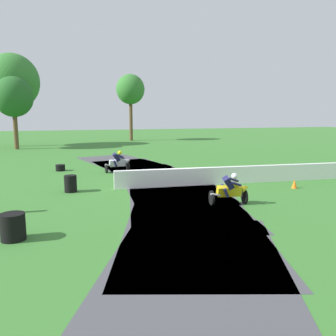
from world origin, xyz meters
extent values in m
plane|color=#38752D|center=(0.00, 0.00, 0.00)|extent=(120.00, 120.00, 0.00)
cube|color=#47474C|center=(-2.05, -9.45, 0.00)|extent=(7.19, 9.46, 0.01)
cube|color=#47474C|center=(-1.03, -6.38, 0.00)|extent=(6.45, 9.30, 0.01)
cube|color=#47474C|center=(-0.35, -3.22, 0.00)|extent=(5.64, 9.02, 0.01)
cube|color=#47474C|center=(-0.03, 0.00, 0.00)|extent=(4.75, 8.63, 0.01)
cube|color=#47474C|center=(-0.07, 3.23, 0.00)|extent=(4.94, 8.72, 0.01)
cube|color=#47474C|center=(-0.46, 6.44, 0.00)|extent=(5.81, 9.09, 0.01)
cube|color=#47474C|center=(-1.21, 9.59, 0.00)|extent=(6.61, 9.34, 0.01)
cube|color=white|center=(5.39, -0.24, 0.45)|extent=(16.42, 1.02, 0.90)
cylinder|color=black|center=(2.05, -4.06, 0.29)|extent=(0.17, 0.75, 0.75)
cylinder|color=black|center=(0.66, -3.91, 0.29)|extent=(0.17, 0.75, 0.75)
cube|color=yellow|center=(1.35, -4.07, 0.58)|extent=(1.04, 0.49, 0.46)
ellipsoid|color=yellow|center=(1.52, -4.16, 0.82)|extent=(0.47, 0.38, 0.31)
cone|color=yellow|center=(2.02, -4.18, 0.69)|extent=(0.43, 0.44, 0.48)
cylinder|color=#B2B2B7|center=(0.74, -4.10, 0.46)|extent=(0.42, 0.14, 0.18)
cube|color=#1E1E4C|center=(1.25, -4.17, 0.94)|extent=(0.53, 0.43, 0.63)
sphere|color=white|center=(1.46, -4.27, 1.21)|extent=(0.26, 0.26, 0.26)
cylinder|color=#1E1E4C|center=(1.55, -4.04, 1.02)|extent=(0.43, 0.11, 0.24)
cylinder|color=#1E1E4C|center=(1.51, -4.38, 0.92)|extent=(0.43, 0.11, 0.24)
cylinder|color=#1E1E4C|center=(1.18, -3.89, 0.65)|extent=(0.29, 0.21, 0.42)
cylinder|color=#1E1E4C|center=(1.15, -4.23, 0.54)|extent=(0.29, 0.21, 0.42)
cylinder|color=black|center=(-1.34, 5.06, 0.30)|extent=(0.16, 0.70, 0.69)
cylinder|color=black|center=(-2.73, 4.91, 0.30)|extent=(0.16, 0.70, 0.69)
cube|color=silver|center=(-2.03, 4.93, 0.59)|extent=(1.03, 0.45, 0.44)
ellipsoid|color=silver|center=(-1.84, 4.91, 0.85)|extent=(0.47, 0.36, 0.28)
cone|color=silver|center=(-1.35, 4.98, 0.71)|extent=(0.42, 0.39, 0.45)
cylinder|color=#B2B2B7|center=(-2.61, 4.76, 0.49)|extent=(0.42, 0.16, 0.17)
cube|color=#1E1E4C|center=(-2.10, 4.86, 0.97)|extent=(0.52, 0.40, 0.61)
sphere|color=yellow|center=(-1.87, 4.83, 1.25)|extent=(0.26, 0.26, 0.26)
cylinder|color=#1E1E4C|center=(-1.84, 5.06, 1.02)|extent=(0.43, 0.17, 0.24)
cylinder|color=#1E1E4C|center=(-1.80, 4.71, 0.96)|extent=(0.43, 0.17, 0.24)
cylinder|color=#1E1E4C|center=(-2.22, 5.08, 0.64)|extent=(0.27, 0.19, 0.42)
cylinder|color=#1E1E4C|center=(-2.19, 4.73, 0.58)|extent=(0.27, 0.19, 0.42)
cylinder|color=black|center=(-6.50, -5.99, 0.10)|extent=(0.72, 0.72, 0.20)
cylinder|color=black|center=(-6.50, -5.99, 0.30)|extent=(0.72, 0.72, 0.20)
cylinder|color=black|center=(-6.50, -5.99, 0.50)|extent=(0.72, 0.72, 0.20)
cylinder|color=black|center=(-6.50, -5.99, 0.70)|extent=(0.72, 0.72, 0.20)
cylinder|color=black|center=(-4.87, 0.03, 0.10)|extent=(0.58, 0.58, 0.20)
cylinder|color=black|center=(-4.87, 0.03, 0.30)|extent=(0.58, 0.58, 0.20)
cylinder|color=black|center=(-4.87, 0.03, 0.50)|extent=(0.58, 0.58, 0.20)
cylinder|color=black|center=(-4.87, 0.03, 0.70)|extent=(0.58, 0.58, 0.20)
cylinder|color=black|center=(-5.51, 6.46, 0.10)|extent=(0.59, 0.59, 0.20)
cylinder|color=black|center=(-5.51, 6.46, 0.30)|extent=(0.59, 0.59, 0.20)
cone|color=orange|center=(5.84, -2.08, 0.22)|extent=(0.28, 0.28, 0.44)
cylinder|color=brown|center=(-10.21, 21.70, 1.82)|extent=(0.44, 0.44, 3.65)
ellipsoid|color=#235B23|center=(-10.21, 21.70, 5.28)|extent=(3.85, 3.85, 4.04)
cylinder|color=brown|center=(-10.67, 24.99, 2.32)|extent=(0.44, 0.44, 4.65)
ellipsoid|color=#33752D|center=(-10.67, 24.99, 7.06)|extent=(5.67, 5.67, 5.95)
cylinder|color=brown|center=(2.93, 29.32, 2.58)|extent=(0.44, 0.44, 5.15)
ellipsoid|color=#33752D|center=(2.93, 29.32, 6.72)|extent=(3.70, 3.70, 3.89)
camera|label=1|loc=(-4.71, -16.63, 3.72)|focal=37.06mm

